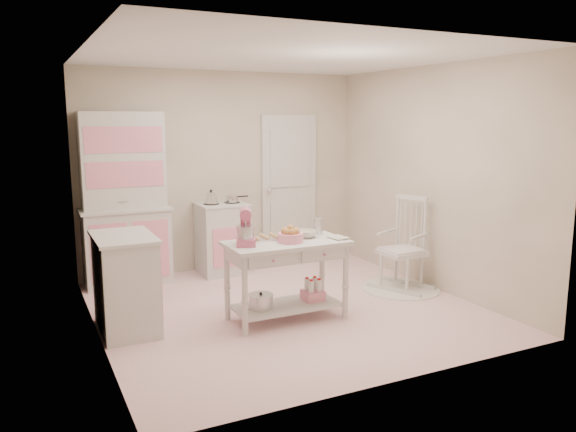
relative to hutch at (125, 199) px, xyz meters
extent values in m
plane|color=pink|center=(1.34, -1.66, -1.04)|extent=(3.80, 3.80, 0.00)
cube|color=white|center=(1.34, -1.66, 1.56)|extent=(3.80, 3.80, 0.04)
cube|color=beige|center=(1.34, 0.24, 0.26)|extent=(3.80, 0.04, 2.60)
cube|color=beige|center=(1.34, -3.56, 0.26)|extent=(3.80, 0.04, 2.60)
cube|color=beige|center=(-0.56, -1.66, 0.26)|extent=(0.04, 3.80, 2.60)
cube|color=beige|center=(3.24, -1.66, 0.26)|extent=(0.04, 3.80, 2.60)
cube|color=silver|center=(2.29, 0.21, -0.02)|extent=(0.82, 0.05, 2.04)
cube|color=silver|center=(0.00, 0.00, 0.00)|extent=(1.06, 0.50, 2.08)
cube|color=silver|center=(1.20, -0.05, -0.58)|extent=(0.62, 0.57, 0.92)
cube|color=silver|center=(-0.29, -1.56, -0.58)|extent=(0.54, 0.84, 0.92)
cylinder|color=white|center=(2.86, -1.65, -1.03)|extent=(0.92, 0.92, 0.01)
cube|color=silver|center=(2.86, -1.65, -0.49)|extent=(0.74, 0.85, 1.10)
cube|color=silver|center=(1.20, -1.97, -0.64)|extent=(1.20, 0.60, 0.80)
cube|color=#CB557C|center=(0.78, -1.95, -0.07)|extent=(0.29, 0.33, 0.34)
cube|color=silver|center=(1.05, -1.79, -0.23)|extent=(0.34, 0.24, 0.02)
cylinder|color=pink|center=(1.22, -2.02, -0.19)|extent=(0.25, 0.25, 0.09)
imported|color=beige|center=(1.46, -1.89, -0.20)|extent=(0.23, 0.23, 0.07)
cylinder|color=silver|center=(1.64, -1.81, -0.16)|extent=(0.10, 0.10, 0.17)
imported|color=beige|center=(1.65, -2.09, -0.23)|extent=(0.17, 0.22, 0.02)
camera|label=1|loc=(-1.14, -6.81, 0.95)|focal=35.00mm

